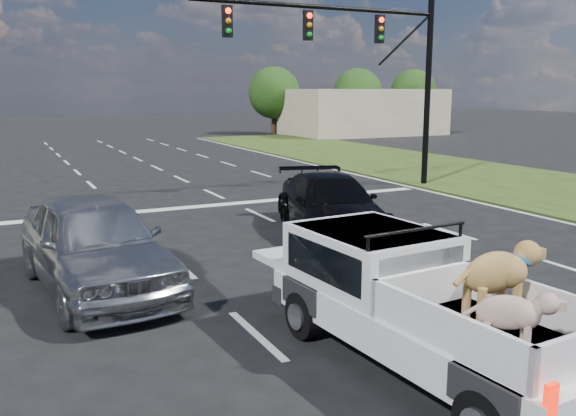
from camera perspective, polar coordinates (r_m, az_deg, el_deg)
name	(u,v)px	position (r m, az deg, el deg)	size (l,w,h in m)	color
ground	(358,316)	(9.90, 6.55, -10.01)	(160.00, 160.00, 0.00)	black
road_markings	(219,231)	(15.58, -6.49, -2.17)	(17.75, 60.00, 0.01)	silver
traffic_signal	(374,55)	(22.00, 8.05, 13.99)	(9.11, 0.31, 7.00)	black
building_right	(363,112)	(49.77, 7.02, 8.92)	(12.00, 7.00, 3.60)	beige
tree_far_d	(274,93)	(50.36, -1.31, 10.71)	(4.20, 4.20, 5.40)	#332114
tree_far_e	(358,93)	(54.19, 6.54, 10.66)	(4.20, 4.20, 5.40)	#332114
tree_far_f	(414,93)	(57.62, 11.67, 10.53)	(4.20, 4.20, 5.40)	#332114
pickup_truck	(417,301)	(8.10, 11.94, -8.53)	(2.14, 4.98, 1.82)	black
silver_sedan	(95,244)	(11.34, -17.58, -3.22)	(2.01, 5.00, 1.70)	#A5A8AC
black_coupe	(331,205)	(15.13, 4.01, 0.28)	(2.05, 5.04, 1.46)	black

